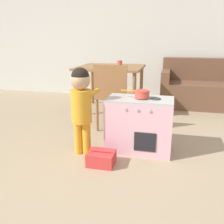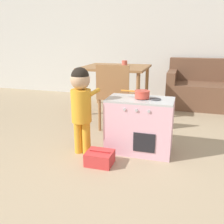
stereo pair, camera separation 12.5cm
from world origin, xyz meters
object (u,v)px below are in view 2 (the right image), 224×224
at_px(couch, 211,90).
at_px(dining_chair_near, 115,94).
at_px(toy_pot, 142,94).
at_px(child_figure, 81,100).
at_px(dining_table, 116,72).
at_px(play_kitchen, 139,125).
at_px(cup_on_table, 125,63).
at_px(toy_basket, 100,158).

bearing_deg(couch, dining_chair_near, -129.09).
xyz_separation_m(toy_pot, child_figure, (-0.57, -0.22, -0.05)).
relative_size(dining_table, dining_chair_near, 1.19).
distance_m(play_kitchen, dining_table, 1.62).
height_order(couch, cup_on_table, cup_on_table).
bearing_deg(dining_table, toy_basket, -78.75).
bearing_deg(toy_basket, couch, 65.55).
xyz_separation_m(dining_table, dining_chair_near, (0.24, -0.86, -0.17)).
xyz_separation_m(toy_basket, couch, (1.16, 2.56, 0.24)).
relative_size(child_figure, couch, 0.60).
bearing_deg(dining_chair_near, play_kitchen, -53.03).
xyz_separation_m(play_kitchen, dining_chair_near, (-0.43, 0.57, 0.18)).
height_order(child_figure, dining_table, child_figure).
xyz_separation_m(toy_pot, dining_table, (-0.68, 1.43, 0.02)).
xyz_separation_m(couch, cup_on_table, (-1.41, -0.63, 0.48)).
bearing_deg(play_kitchen, dining_table, 115.03).
relative_size(play_kitchen, dining_chair_near, 0.79).
xyz_separation_m(child_figure, dining_table, (-0.11, 1.65, 0.07)).
height_order(play_kitchen, cup_on_table, cup_on_table).
xyz_separation_m(child_figure, couch, (1.42, 2.37, -0.27)).
relative_size(child_figure, cup_on_table, 10.18).
relative_size(toy_pot, dining_table, 0.29).
relative_size(dining_table, cup_on_table, 11.57).
bearing_deg(couch, toy_basket, -114.45).
xyz_separation_m(toy_basket, dining_chair_near, (-0.13, 0.97, 0.41)).
height_order(child_figure, dining_chair_near, child_figure).
distance_m(toy_basket, couch, 2.82).
bearing_deg(play_kitchen, dining_chair_near, 126.97).
distance_m(dining_table, cup_on_table, 0.21).
distance_m(child_figure, cup_on_table, 1.76).
xyz_separation_m(play_kitchen, cup_on_table, (-0.54, 1.53, 0.49)).
bearing_deg(cup_on_table, couch, 24.13).
xyz_separation_m(play_kitchen, couch, (0.86, 2.16, 0.01)).
relative_size(dining_table, couch, 0.69).
height_order(play_kitchen, dining_chair_near, dining_chair_near).
bearing_deg(toy_pot, child_figure, -159.06).
bearing_deg(toy_basket, child_figure, 143.62).
height_order(child_figure, couch, child_figure).
relative_size(dining_chair_near, couch, 0.58).
bearing_deg(child_figure, toy_pot, 20.94).
bearing_deg(toy_basket, dining_table, 101.25).
bearing_deg(couch, dining_table, -154.60).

